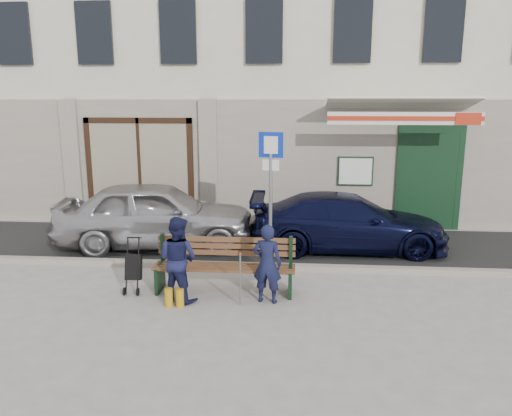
# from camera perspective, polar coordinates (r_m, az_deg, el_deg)

# --- Properties ---
(ground) EXTENTS (80.00, 80.00, 0.00)m
(ground) POSITION_cam_1_polar(r_m,az_deg,el_deg) (8.35, -1.46, -10.49)
(ground) COLOR #9E9991
(ground) RESTS_ON ground
(asphalt_lane) EXTENTS (60.00, 3.20, 0.01)m
(asphalt_lane) POSITION_cam_1_polar(r_m,az_deg,el_deg) (11.25, 0.23, -4.26)
(asphalt_lane) COLOR #282828
(asphalt_lane) RESTS_ON ground
(curb) EXTENTS (60.00, 0.18, 0.12)m
(curb) POSITION_cam_1_polar(r_m,az_deg,el_deg) (9.72, -0.51, -6.70)
(curb) COLOR #9E9384
(curb) RESTS_ON ground
(building) EXTENTS (20.00, 8.27, 10.00)m
(building) POSITION_cam_1_polar(r_m,az_deg,el_deg) (16.19, 1.83, 18.68)
(building) COLOR beige
(building) RESTS_ON ground
(car_silver) EXTENTS (4.52, 2.30, 1.47)m
(car_silver) POSITION_cam_1_polar(r_m,az_deg,el_deg) (11.22, -11.30, -0.69)
(car_silver) COLOR #B4B3B8
(car_silver) RESTS_ON ground
(car_navy) EXTENTS (4.26, 1.82, 1.23)m
(car_navy) POSITION_cam_1_polar(r_m,az_deg,el_deg) (10.99, 10.48, -1.60)
(car_navy) COLOR black
(car_navy) RESTS_ON ground
(parking_sign) EXTENTS (0.48, 0.15, 2.62)m
(parking_sign) POSITION_cam_1_polar(r_m,az_deg,el_deg) (9.65, 1.69, 3.52)
(parking_sign) COLOR gray
(parking_sign) RESTS_ON ground
(bench) EXTENTS (2.40, 1.17, 0.98)m
(bench) POSITION_cam_1_polar(r_m,az_deg,el_deg) (8.54, -3.95, -6.68)
(bench) COLOR brown
(bench) RESTS_ON ground
(man) EXTENTS (0.52, 0.39, 1.30)m
(man) POSITION_cam_1_polar(r_m,az_deg,el_deg) (8.06, 1.29, -6.39)
(man) COLOR #131634
(man) RESTS_ON ground
(woman) EXTENTS (0.84, 0.75, 1.41)m
(woman) POSITION_cam_1_polar(r_m,az_deg,el_deg) (8.21, -8.92, -5.77)
(woman) COLOR #16193D
(woman) RESTS_ON ground
(stroller) EXTENTS (0.28, 0.39, 0.94)m
(stroller) POSITION_cam_1_polar(r_m,az_deg,el_deg) (8.80, -13.84, -6.72)
(stroller) COLOR black
(stroller) RESTS_ON ground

